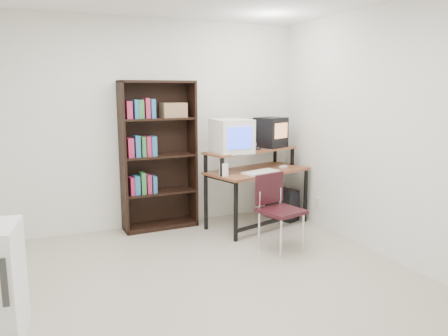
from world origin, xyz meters
name	(u,v)px	position (x,y,z in m)	size (l,w,h in m)	color
floor	(206,288)	(0.00, 0.00, -0.01)	(4.00, 4.00, 0.01)	#BDB29C
back_wall	(149,125)	(0.00, 2.00, 1.30)	(4.00, 0.01, 2.60)	white
front_wall	(371,197)	(0.00, -2.00, 1.30)	(4.00, 0.01, 2.60)	white
right_wall	(388,134)	(2.00, 0.00, 1.30)	(0.01, 4.00, 2.60)	white
computer_desk	(256,172)	(1.24, 1.45, 0.70)	(1.44, 0.99, 0.98)	brown
crt_monitor	(232,136)	(0.90, 1.45, 1.18)	(0.45, 0.46, 0.41)	white
vcr	(273,145)	(1.58, 1.63, 1.01)	(0.36, 0.26, 0.08)	black
crt_tv	(271,130)	(1.56, 1.65, 1.21)	(0.45, 0.44, 0.33)	black
cd_spindle	(256,149)	(1.27, 1.52, 0.99)	(0.12, 0.12, 0.05)	#26262B
keyboard	(261,173)	(1.19, 1.23, 0.74)	(0.47, 0.21, 0.04)	white
mousepad	(283,168)	(1.63, 1.46, 0.72)	(0.22, 0.18, 0.01)	black
mouse	(283,167)	(1.64, 1.44, 0.74)	(0.10, 0.06, 0.03)	white
desk_speaker	(224,170)	(0.70, 1.24, 0.80)	(0.08, 0.07, 0.17)	white
pc_tower	(282,204)	(1.70, 1.56, 0.21)	(0.20, 0.45, 0.42)	black
school_chair	(277,204)	(1.05, 0.59, 0.51)	(0.51, 0.51, 0.83)	black
bookshelf	(158,154)	(0.07, 1.86, 0.95)	(0.94, 0.34, 1.85)	black
wall_outlet	(318,202)	(1.99, 1.15, 0.30)	(0.02, 0.08, 0.12)	beige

